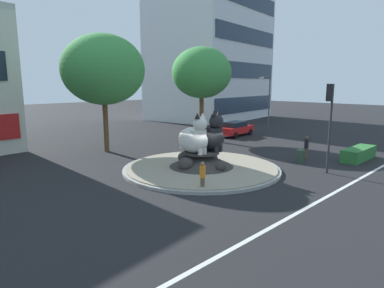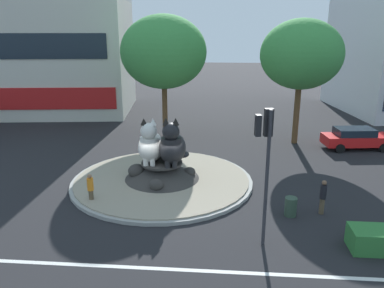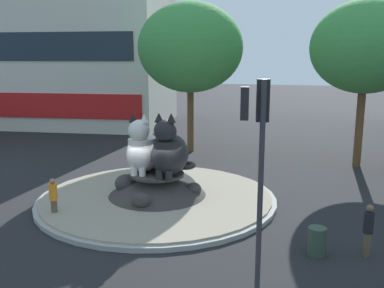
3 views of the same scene
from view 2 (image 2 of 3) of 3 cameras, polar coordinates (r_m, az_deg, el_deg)
ground_plane at (r=21.66m, az=-4.50°, el=-5.75°), size 160.00×160.00×0.00m
lane_centreline at (r=14.72m, az=-9.61°, el=-17.85°), size 112.00×0.20×0.01m
roundabout_island at (r=21.53m, az=-4.56°, el=-4.76°), size 10.19×10.19×1.23m
cat_statue_white at (r=21.07m, az=-6.23°, el=-0.17°), size 1.64×2.62×2.59m
cat_statue_black at (r=20.66m, az=-2.99°, el=-0.34°), size 1.63×2.65×2.69m
traffic_light_mast at (r=14.43m, az=11.08°, el=-0.70°), size 0.71×0.61×5.56m
broadleaf_tree_behind_island at (r=28.80m, az=16.18°, el=12.84°), size 5.88×5.88×9.11m
second_tree_near_tower at (r=29.78m, az=-4.30°, el=13.66°), size 6.59×6.59×9.46m
pedestrian_black_shirt at (r=18.75m, az=19.15°, el=-7.42°), size 0.31×0.31×1.69m
pedestrian_orange_shirt at (r=19.38m, az=-15.07°, el=-6.45°), size 0.31×0.31×1.58m
hatchback_near_shophouse at (r=29.74m, az=23.54°, el=0.85°), size 4.94×2.47×1.53m
litter_bin at (r=18.34m, az=14.67°, el=-9.14°), size 0.56×0.56×0.90m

